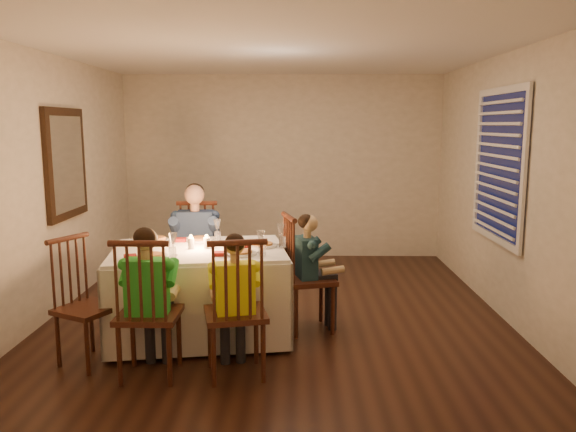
{
  "coord_description": "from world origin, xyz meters",
  "views": [
    {
      "loc": [
        0.18,
        -5.54,
        1.9
      ],
      "look_at": [
        0.11,
        0.15,
        0.97
      ],
      "focal_mm": 35.0,
      "sensor_mm": 36.0,
      "label": 1
    }
  ],
  "objects_px": {
    "chair_end": "(309,329)",
    "adult": "(197,306)",
    "child_green": "(152,376)",
    "chair_extra": "(91,363)",
    "dining_table": "(199,274)",
    "child_yellow": "(236,374)",
    "serving_bowl": "(157,242)",
    "child_teal": "(309,329)",
    "chair_near_right": "(236,374)",
    "chair_adult": "(197,306)",
    "chair_near_left": "(152,376)"
  },
  "relations": [
    {
      "from": "chair_near_right",
      "to": "child_green",
      "type": "height_order",
      "value": "child_green"
    },
    {
      "from": "chair_extra",
      "to": "child_yellow",
      "type": "bearing_deg",
      "value": -72.13
    },
    {
      "from": "child_teal",
      "to": "serving_bowl",
      "type": "height_order",
      "value": "serving_bowl"
    },
    {
      "from": "dining_table",
      "to": "adult",
      "type": "height_order",
      "value": "dining_table"
    },
    {
      "from": "chair_adult",
      "to": "chair_extra",
      "type": "distance_m",
      "value": 1.57
    },
    {
      "from": "dining_table",
      "to": "child_yellow",
      "type": "xyz_separation_m",
      "value": [
        0.41,
        -0.82,
        -0.58
      ]
    },
    {
      "from": "chair_end",
      "to": "child_green",
      "type": "xyz_separation_m",
      "value": [
        -1.23,
        -1.01,
        0.0
      ]
    },
    {
      "from": "chair_near_right",
      "to": "adult",
      "type": "height_order",
      "value": "adult"
    },
    {
      "from": "chair_adult",
      "to": "adult",
      "type": "height_order",
      "value": "adult"
    },
    {
      "from": "chair_end",
      "to": "child_teal",
      "type": "bearing_deg",
      "value": -0.0
    },
    {
      "from": "chair_near_right",
      "to": "serving_bowl",
      "type": "bearing_deg",
      "value": -63.26
    },
    {
      "from": "chair_extra",
      "to": "adult",
      "type": "relative_size",
      "value": 0.79
    },
    {
      "from": "chair_near_left",
      "to": "child_yellow",
      "type": "relative_size",
      "value": 0.99
    },
    {
      "from": "adult",
      "to": "child_yellow",
      "type": "xyz_separation_m",
      "value": [
        0.59,
        -1.64,
        0.0
      ]
    },
    {
      "from": "chair_extra",
      "to": "child_teal",
      "type": "distance_m",
      "value": 1.94
    },
    {
      "from": "child_teal",
      "to": "child_green",
      "type": "bearing_deg",
      "value": 114.75
    },
    {
      "from": "chair_end",
      "to": "serving_bowl",
      "type": "relative_size",
      "value": 5.61
    },
    {
      "from": "chair_adult",
      "to": "chair_near_left",
      "type": "xyz_separation_m",
      "value": [
        -0.06,
        -1.67,
        0.0
      ]
    },
    {
      "from": "child_teal",
      "to": "chair_near_left",
      "type": "bearing_deg",
      "value": 114.75
    },
    {
      "from": "chair_near_right",
      "to": "adult",
      "type": "distance_m",
      "value": 1.74
    },
    {
      "from": "child_teal",
      "to": "chair_near_right",
      "type": "bearing_deg",
      "value": 134.64
    },
    {
      "from": "adult",
      "to": "chair_end",
      "type": "bearing_deg",
      "value": -33.34
    },
    {
      "from": "child_green",
      "to": "adult",
      "type": "bearing_deg",
      "value": -92.06
    },
    {
      "from": "chair_near_right",
      "to": "chair_end",
      "type": "distance_m",
      "value": 1.14
    },
    {
      "from": "child_green",
      "to": "chair_extra",
      "type": "bearing_deg",
      "value": -22.5
    },
    {
      "from": "chair_adult",
      "to": "chair_end",
      "type": "height_order",
      "value": "same"
    },
    {
      "from": "child_green",
      "to": "child_yellow",
      "type": "relative_size",
      "value": 1.05
    },
    {
      "from": "chair_end",
      "to": "chair_near_right",
      "type": "bearing_deg",
      "value": 134.64
    },
    {
      "from": "dining_table",
      "to": "chair_near_right",
      "type": "relative_size",
      "value": 1.54
    },
    {
      "from": "child_teal",
      "to": "serving_bowl",
      "type": "relative_size",
      "value": 5.59
    },
    {
      "from": "chair_extra",
      "to": "serving_bowl",
      "type": "relative_size",
      "value": 5.26
    },
    {
      "from": "chair_near_left",
      "to": "chair_near_right",
      "type": "xyz_separation_m",
      "value": [
        0.65,
        0.03,
        0.0
      ]
    },
    {
      "from": "serving_bowl",
      "to": "chair_adult",
      "type": "bearing_deg",
      "value": 69.41
    },
    {
      "from": "dining_table",
      "to": "chair_near_right",
      "type": "bearing_deg",
      "value": -71.93
    },
    {
      "from": "chair_extra",
      "to": "child_teal",
      "type": "relative_size",
      "value": 0.94
    },
    {
      "from": "chair_adult",
      "to": "serving_bowl",
      "type": "distance_m",
      "value": 1.07
    },
    {
      "from": "dining_table",
      "to": "serving_bowl",
      "type": "relative_size",
      "value": 8.66
    },
    {
      "from": "serving_bowl",
      "to": "child_yellow",
      "type": "bearing_deg",
      "value": -50.55
    },
    {
      "from": "dining_table",
      "to": "chair_near_right",
      "type": "height_order",
      "value": "dining_table"
    },
    {
      "from": "adult",
      "to": "serving_bowl",
      "type": "bearing_deg",
      "value": -114.36
    },
    {
      "from": "chair_adult",
      "to": "child_green",
      "type": "distance_m",
      "value": 1.67
    },
    {
      "from": "chair_near_left",
      "to": "child_green",
      "type": "bearing_deg",
      "value": -0.0
    },
    {
      "from": "chair_near_left",
      "to": "adult",
      "type": "bearing_deg",
      "value": -92.06
    },
    {
      "from": "chair_end",
      "to": "adult",
      "type": "xyz_separation_m",
      "value": [
        -1.17,
        0.66,
        0.0
      ]
    },
    {
      "from": "chair_adult",
      "to": "chair_near_right",
      "type": "height_order",
      "value": "same"
    },
    {
      "from": "child_yellow",
      "to": "serving_bowl",
      "type": "relative_size",
      "value": 5.67
    },
    {
      "from": "dining_table",
      "to": "child_teal",
      "type": "height_order",
      "value": "dining_table"
    },
    {
      "from": "chair_adult",
      "to": "chair_near_right",
      "type": "xyz_separation_m",
      "value": [
        0.59,
        -1.64,
        0.0
      ]
    },
    {
      "from": "chair_near_left",
      "to": "child_green",
      "type": "height_order",
      "value": "child_green"
    },
    {
      "from": "chair_extra",
      "to": "serving_bowl",
      "type": "xyz_separation_m",
      "value": [
        0.37,
        0.8,
        0.83
      ]
    }
  ]
}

